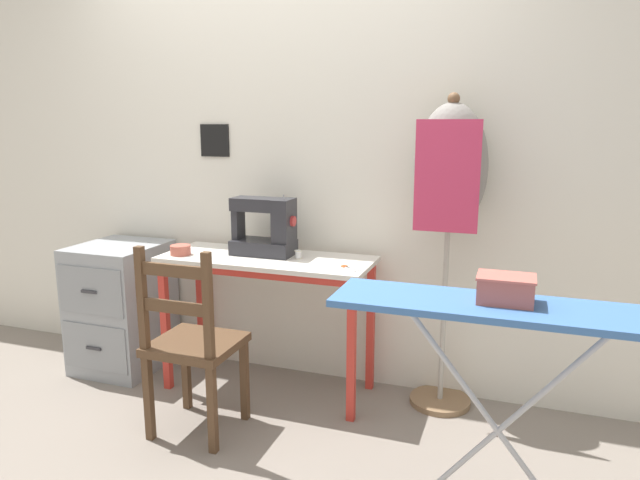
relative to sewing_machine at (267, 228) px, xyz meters
The scene contains 12 objects.
ground_plane 0.95m from the sewing_machine, 86.21° to the right, with size 14.00×14.00×0.00m, color gray.
wall_back 0.44m from the sewing_machine, 85.69° to the left, with size 10.00×0.06×2.55m.
sewing_table 0.27m from the sewing_machine, 73.68° to the right, with size 1.16×0.46×0.76m.
sewing_machine is the anchor object (origin of this frame).
fabric_bowl 0.49m from the sewing_machine, 160.23° to the right, with size 0.11×0.11×0.05m.
scissors 0.54m from the sewing_machine, 14.75° to the right, with size 0.12×0.11×0.01m.
thread_spool_near_machine 0.23m from the sewing_machine, ahead, with size 0.04×0.04×0.04m.
wooden_chair 0.77m from the sewing_machine, 101.57° to the right, with size 0.40×0.38×0.94m.
filing_cabinet 1.09m from the sewing_machine, behind, with size 0.47×0.53×0.77m.
dress_form 1.00m from the sewing_machine, ahead, with size 0.36×0.32×1.62m.
ironing_board 1.56m from the sewing_machine, 34.92° to the right, with size 1.15×0.30×0.90m.
storage_box 1.53m from the sewing_machine, 34.27° to the right, with size 0.19×0.14×0.09m.
Camera 1 is at (1.27, -2.51, 1.48)m, focal length 32.00 mm.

